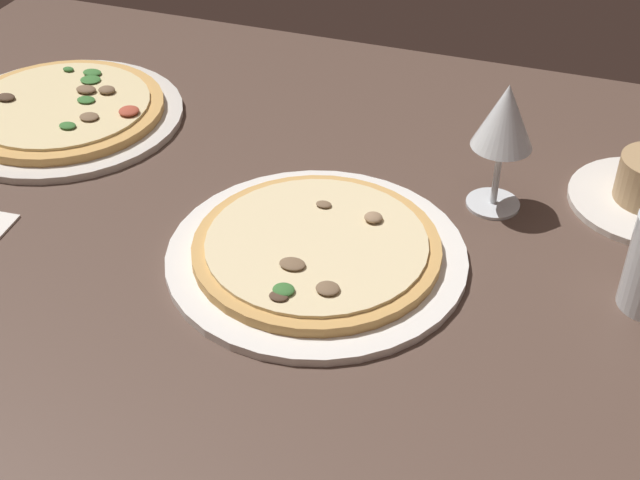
% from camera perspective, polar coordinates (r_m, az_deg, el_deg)
% --- Properties ---
extents(dining_table, '(1.50, 1.10, 0.04)m').
position_cam_1_polar(dining_table, '(0.97, 0.21, -2.49)').
color(dining_table, brown).
rests_on(dining_table, ground).
extents(pizza_main, '(0.33, 0.33, 0.03)m').
position_cam_1_polar(pizza_main, '(0.96, -0.22, -0.74)').
color(pizza_main, white).
rests_on(pizza_main, dining_table).
extents(pizza_side, '(0.33, 0.33, 0.03)m').
position_cam_1_polar(pizza_side, '(1.27, -16.26, 7.94)').
color(pizza_side, silver).
rests_on(pizza_side, dining_table).
extents(wine_glass_far, '(0.07, 0.07, 0.16)m').
position_cam_1_polar(wine_glass_far, '(1.01, 11.80, 7.51)').
color(wine_glass_far, silver).
rests_on(wine_glass_far, dining_table).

